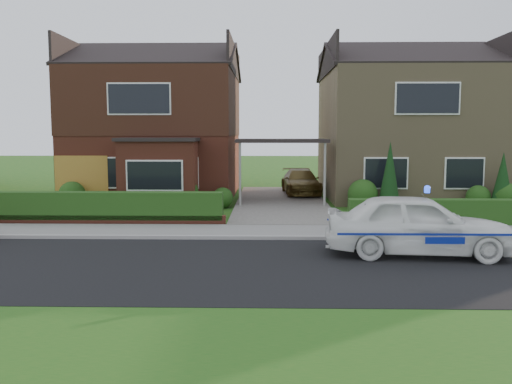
{
  "coord_description": "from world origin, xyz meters",
  "views": [
    {
      "loc": [
        -0.57,
        -12.08,
        3.03
      ],
      "look_at": [
        -0.92,
        3.5,
        1.32
      ],
      "focal_mm": 38.0,
      "sensor_mm": 36.0,
      "label": 1
    }
  ],
  "objects": [
    {
      "name": "police_car",
      "position": [
        3.12,
        1.2,
        0.77
      ],
      "size": [
        4.15,
        4.66,
        1.7
      ],
      "rotation": [
        0.0,
        0.0,
        1.47
      ],
      "color": "white",
      "rests_on": "ground"
    },
    {
      "name": "road",
      "position": [
        0.0,
        0.0,
        0.0
      ],
      "size": [
        60.0,
        6.0,
        0.02
      ],
      "primitive_type": "cube",
      "color": "black",
      "rests_on": "ground"
    },
    {
      "name": "shrub_right_near",
      "position": [
        3.2,
        9.4,
        0.6
      ],
      "size": [
        1.2,
        1.2,
        1.2
      ],
      "primitive_type": "sphere",
      "color": "#1C3D13",
      "rests_on": "ground"
    },
    {
      "name": "garage_door",
      "position": [
        -8.25,
        9.96,
        1.05
      ],
      "size": [
        2.2,
        0.1,
        2.1
      ],
      "primitive_type": "cube",
      "color": "#9A5E21",
      "rests_on": "ground"
    },
    {
      "name": "house_left",
      "position": [
        -5.78,
        13.9,
        3.81
      ],
      "size": [
        7.5,
        9.53,
        7.25
      ],
      "color": "brown",
      "rests_on": "ground"
    },
    {
      "name": "potted_plant_a",
      "position": [
        -8.2,
        7.08,
        0.37
      ],
      "size": [
        0.39,
        0.27,
        0.74
      ],
      "primitive_type": "imported",
      "rotation": [
        0.0,
        0.0,
        0.01
      ],
      "color": "gray",
      "rests_on": "ground"
    },
    {
      "name": "shrub_left_far",
      "position": [
        -8.5,
        9.5,
        0.54
      ],
      "size": [
        1.08,
        1.08,
        1.08
      ],
      "primitive_type": "sphere",
      "color": "#1C3D13",
      "rests_on": "ground"
    },
    {
      "name": "potted_plant_c",
      "position": [
        -2.5,
        6.56,
        0.39
      ],
      "size": [
        0.47,
        0.47,
        0.79
      ],
      "primitive_type": "imported",
      "rotation": [
        0.0,
        0.0,
        1.51
      ],
      "color": "gray",
      "rests_on": "ground"
    },
    {
      "name": "hedge_right",
      "position": [
        5.8,
        5.35,
        0.0
      ],
      "size": [
        7.5,
        0.55,
        0.8
      ],
      "primitive_type": "cube",
      "color": "#1C3D13",
      "rests_on": "ground"
    },
    {
      "name": "dwarf_wall",
      "position": [
        -5.8,
        5.3,
        0.18
      ],
      "size": [
        7.7,
        0.25,
        0.36
      ],
      "primitive_type": "cube",
      "color": "brown",
      "rests_on": "ground"
    },
    {
      "name": "potted_plant_b",
      "position": [
        -2.5,
        7.14,
        0.4
      ],
      "size": [
        0.56,
        0.55,
        0.8
      ],
      "primitive_type": "imported",
      "rotation": [
        0.0,
        0.0,
        0.89
      ],
      "color": "gray",
      "rests_on": "ground"
    },
    {
      "name": "hedge_left",
      "position": [
        -5.8,
        5.45,
        0.0
      ],
      "size": [
        7.5,
        0.55,
        0.9
      ],
      "primitive_type": "cube",
      "color": "#1C3D13",
      "rests_on": "ground"
    },
    {
      "name": "kerb",
      "position": [
        0.0,
        3.05,
        0.06
      ],
      "size": [
        60.0,
        0.16,
        0.12
      ],
      "primitive_type": "cube",
      "color": "#9E9993",
      "rests_on": "ground"
    },
    {
      "name": "shrub_left_mid",
      "position": [
        -4.0,
        9.3,
        0.66
      ],
      "size": [
        1.32,
        1.32,
        1.32
      ],
      "primitive_type": "sphere",
      "color": "#1C3D13",
      "rests_on": "ground"
    },
    {
      "name": "shrub_right_mid",
      "position": [
        7.8,
        9.5,
        0.48
      ],
      "size": [
        0.96,
        0.96,
        0.96
      ],
      "primitive_type": "sphere",
      "color": "#1C3D13",
      "rests_on": "ground"
    },
    {
      "name": "driveway_car",
      "position": [
        1.0,
        13.78,
        0.7
      ],
      "size": [
        1.9,
        4.1,
        1.16
      ],
      "primitive_type": "imported",
      "rotation": [
        0.0,
        0.0,
        0.07
      ],
      "color": "brown",
      "rests_on": "driveway"
    },
    {
      "name": "conifer_b",
      "position": [
        8.6,
        9.2,
        1.1
      ],
      "size": [
        0.9,
        0.9,
        2.2
      ],
      "primitive_type": "cone",
      "color": "black",
      "rests_on": "ground"
    },
    {
      "name": "shrub_left_near",
      "position": [
        -2.4,
        9.6,
        0.42
      ],
      "size": [
        0.84,
        0.84,
        0.84
      ],
      "primitive_type": "sphere",
      "color": "#1C3D13",
      "rests_on": "ground"
    },
    {
      "name": "sidewalk",
      "position": [
        0.0,
        4.1,
        0.05
      ],
      "size": [
        60.0,
        2.0,
        0.1
      ],
      "primitive_type": "cube",
      "color": "slate",
      "rests_on": "ground"
    },
    {
      "name": "house_right",
      "position": [
        5.8,
        13.99,
        3.66
      ],
      "size": [
        7.5,
        8.06,
        7.25
      ],
      "color": "#95805B",
      "rests_on": "ground"
    },
    {
      "name": "ground",
      "position": [
        0.0,
        0.0,
        0.0
      ],
      "size": [
        120.0,
        120.0,
        0.0
      ],
      "primitive_type": "plane",
      "color": "#1A5416",
      "rests_on": "ground"
    },
    {
      "name": "carport_link",
      "position": [
        0.0,
        10.95,
        2.66
      ],
      "size": [
        3.8,
        3.0,
        2.77
      ],
      "color": "black",
      "rests_on": "ground"
    },
    {
      "name": "shrub_right_far",
      "position": [
        8.8,
        9.2,
        0.54
      ],
      "size": [
        1.08,
        1.08,
        1.08
      ],
      "primitive_type": "sphere",
      "color": "#1C3D13",
      "rests_on": "ground"
    },
    {
      "name": "driveway",
      "position": [
        0.0,
        11.0,
        0.06
      ],
      "size": [
        3.8,
        12.0,
        0.12
      ],
      "primitive_type": "cube",
      "color": "#666059",
      "rests_on": "ground"
    },
    {
      "name": "conifer_a",
      "position": [
        4.2,
        9.2,
        1.3
      ],
      "size": [
        0.9,
        0.9,
        2.6
      ],
      "primitive_type": "cone",
      "color": "black",
      "rests_on": "ground"
    },
    {
      "name": "grass_verge",
      "position": [
        0.0,
        -5.0,
        0.0
      ],
      "size": [
        60.0,
        4.0,
        0.01
      ],
      "primitive_type": "cube",
      "color": "#1A5416",
      "rests_on": "ground"
    }
  ]
}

